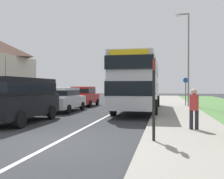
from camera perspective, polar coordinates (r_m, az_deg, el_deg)
The scene contains 11 objects.
ground_plane at distance 8.18m, azimuth -12.88°, elevation -11.73°, with size 120.00×120.00×0.00m, color #2D3033.
lane_marking_centre at distance 15.73m, azimuth -0.73°, elevation -5.73°, with size 0.14×60.00×0.01m, color silver.
pavement_near_side at distance 13.42m, azimuth 15.31°, elevation -6.62°, with size 3.20×68.00×0.12m, color gray.
double_decker_bus at distance 18.19m, azimuth 5.91°, elevation 1.87°, with size 2.80×10.45×3.70m.
parked_van_black at distance 13.21m, azimuth -19.82°, elevation -1.39°, with size 2.11×4.96×2.17m.
parked_car_white at distance 18.19m, azimuth -10.66°, elevation -2.00°, with size 1.92×4.59×1.67m.
parked_car_red at distance 23.15m, azimuth -6.24°, elevation -1.34°, with size 1.97×3.99×1.75m.
pedestrian_at_stop at distance 10.28m, azimuth 17.76°, elevation -3.72°, with size 0.34×0.34×1.67m.
bus_stop_sign at distance 7.83m, azimuth 9.27°, elevation -0.92°, with size 0.09×0.52×2.60m.
cycle_route_sign at distance 23.00m, azimuth 16.04°, elevation -0.19°, with size 0.44×0.08×2.52m.
street_lamp_mid at distance 22.21m, azimuth 16.37°, elevation 7.58°, with size 1.14×0.20×7.78m.
Camera 1 is at (3.30, -7.28, 1.75)m, focal length 41.17 mm.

